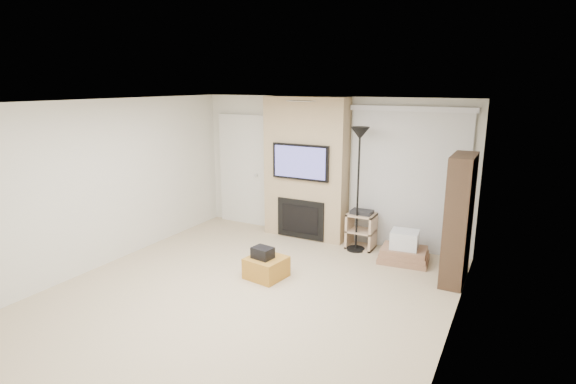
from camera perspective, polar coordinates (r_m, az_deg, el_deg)
The scene contains 16 objects.
floor at distance 6.07m, azimuth -5.43°, elevation -13.02°, with size 5.00×5.50×0.00m, color #C5AE89.
ceiling at distance 5.43m, azimuth -6.04°, elevation 11.26°, with size 5.00×5.50×0.00m, color white.
wall_back at distance 8.00m, azimuth 5.20°, elevation 3.02°, with size 5.00×2.50×0.00m, color silver.
wall_front at distance 3.79m, azimuth -29.71°, elevation -11.09°, with size 5.00×2.50×0.00m, color silver.
wall_left at distance 7.28m, azimuth -22.38°, elevation 0.96°, with size 5.50×2.50×0.00m, color silver.
wall_right at distance 4.78m, azimuth 20.30°, elevation -5.17°, with size 5.50×2.50×0.00m, color silver.
hvac_vent at distance 5.93m, azimuth 1.65°, elevation 11.49°, with size 0.35×0.18×0.01m, color silver.
ottoman at distance 6.53m, azimuth -2.78°, elevation -9.55°, with size 0.50×0.50×0.30m, color #AD7627.
black_bag at distance 6.43m, azimuth -3.24°, elevation -7.71°, with size 0.28×0.22×0.16m, color black.
fireplace_wall at distance 7.96m, azimuth 2.28°, elevation 2.90°, with size 1.50×0.47×2.50m.
entry_door at distance 8.84m, azimuth -5.75°, elevation 2.74°, with size 1.02×0.11×2.14m.
vertical_blinds at distance 7.53m, azimuth 14.92°, elevation 2.12°, with size 1.98×0.10×2.37m.
floor_lamp at distance 7.25m, azimuth 9.03°, elevation 4.73°, with size 0.30×0.30×2.05m.
av_stand at distance 7.67m, azimuth 9.28°, elevation -4.56°, with size 0.45×0.38×0.66m.
box_stack at distance 7.27m, azimuth 14.51°, elevation -7.15°, with size 0.80×0.63×0.50m.
bookshelf at distance 6.59m, azimuth 20.85°, elevation -3.29°, with size 0.30×0.80×1.80m.
Camera 1 is at (3.02, -4.51, 2.72)m, focal length 28.00 mm.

